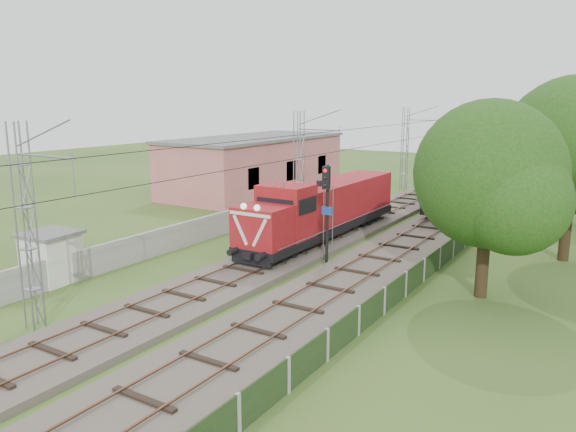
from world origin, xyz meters
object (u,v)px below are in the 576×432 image
Objects in this scene: locomotive at (323,208)px; signal_post at (327,198)px; coach_rake at (531,150)px; relay_hut at (51,257)px.

signal_post is (2.76, -4.72, 1.64)m from locomotive.
signal_post is at bearing -92.62° from coach_rake.
coach_rake is at bearing 87.38° from signal_post.
coach_rake is 27.97× the size of relay_hut.
signal_post reaches higher than relay_hut.
relay_hut is at bearing -137.64° from signal_post.
relay_hut is (-7.40, -13.98, -0.84)m from locomotive.
locomotive is at bearing 120.33° from signal_post.
coach_rake is at bearing 83.55° from locomotive.
signal_post is at bearing 42.36° from relay_hut.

